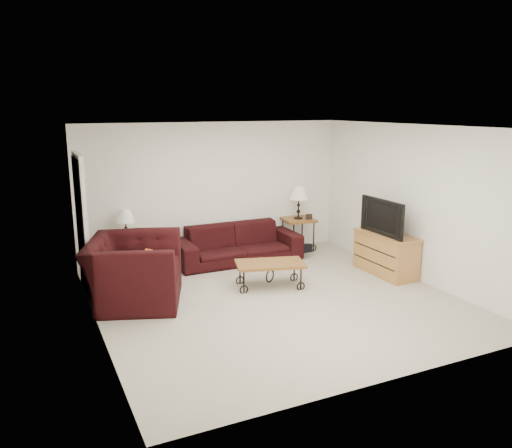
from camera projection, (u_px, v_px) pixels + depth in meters
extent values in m
plane|color=#B9AE9E|center=(276.00, 300.00, 7.51)|extent=(5.00, 5.00, 0.00)
cube|color=white|center=(215.00, 191.00, 9.43)|extent=(5.00, 0.02, 2.50)
cube|color=white|center=(394.00, 266.00, 5.02)|extent=(5.00, 0.02, 2.50)
cube|color=white|center=(93.00, 235.00, 6.19)|extent=(0.02, 5.00, 2.50)
cube|color=white|center=(415.00, 203.00, 8.25)|extent=(0.02, 5.00, 2.50)
plane|color=white|center=(278.00, 127.00, 6.94)|extent=(5.00, 5.00, 0.00)
cube|color=black|center=(81.00, 225.00, 7.72)|extent=(0.08, 0.94, 2.04)
imported|color=black|center=(237.00, 244.00, 9.31)|extent=(2.29, 0.89, 0.67)
cube|color=brown|center=(128.00, 257.00, 8.68)|extent=(0.53, 0.53, 0.55)
cube|color=brown|center=(298.00, 234.00, 10.04)|extent=(0.66, 0.66, 0.64)
cube|color=black|center=(119.00, 242.00, 8.42)|extent=(0.11, 0.03, 0.09)
cube|color=black|center=(309.00, 217.00, 9.88)|extent=(0.13, 0.06, 0.11)
cube|color=brown|center=(270.00, 275.00, 8.02)|extent=(1.17, 0.83, 0.40)
imported|color=black|center=(134.00, 271.00, 7.35)|extent=(1.67, 1.78, 0.94)
cube|color=orange|center=(145.00, 267.00, 7.36)|extent=(0.25, 0.44, 0.42)
cube|color=#B86E44|center=(386.00, 254.00, 8.62)|extent=(0.48, 1.16, 0.69)
imported|color=black|center=(387.00, 217.00, 8.47)|extent=(0.14, 1.04, 0.60)
ellipsoid|color=black|center=(302.00, 245.00, 9.61)|extent=(0.40, 0.32, 0.48)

